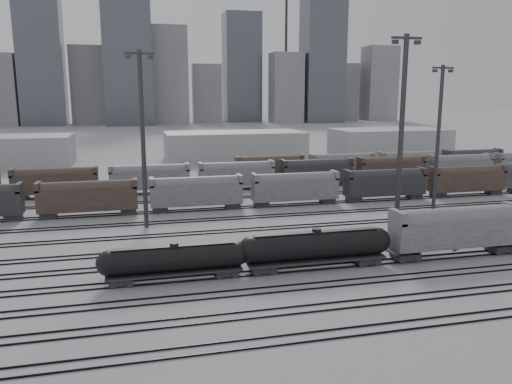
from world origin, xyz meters
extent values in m
plane|color=#ACACB1|center=(0.00, 0.00, 0.00)|extent=(900.00, 900.00, 0.00)
cube|color=black|center=(0.00, -14.72, 0.08)|extent=(220.00, 0.07, 0.16)
cube|color=black|center=(0.00, -13.28, 0.08)|extent=(220.00, 0.07, 0.16)
cube|color=black|center=(0.00, -9.72, 0.08)|extent=(220.00, 0.07, 0.16)
cube|color=black|center=(0.00, -8.28, 0.08)|extent=(220.00, 0.07, 0.16)
cube|color=black|center=(0.00, -4.72, 0.08)|extent=(220.00, 0.07, 0.16)
cube|color=black|center=(0.00, -3.28, 0.08)|extent=(220.00, 0.07, 0.16)
cube|color=black|center=(0.00, 0.28, 0.08)|extent=(220.00, 0.07, 0.16)
cube|color=black|center=(0.00, 1.72, 0.08)|extent=(220.00, 0.07, 0.16)
cube|color=black|center=(0.00, 5.28, 0.08)|extent=(220.00, 0.07, 0.16)
cube|color=black|center=(0.00, 6.72, 0.08)|extent=(220.00, 0.07, 0.16)
cube|color=black|center=(0.00, 10.28, 0.08)|extent=(220.00, 0.07, 0.16)
cube|color=black|center=(0.00, 11.72, 0.08)|extent=(220.00, 0.07, 0.16)
cube|color=black|center=(0.00, 17.28, 0.08)|extent=(220.00, 0.07, 0.16)
cube|color=black|center=(0.00, 18.72, 0.08)|extent=(220.00, 0.07, 0.16)
cube|color=black|center=(0.00, 24.28, 0.08)|extent=(220.00, 0.07, 0.16)
cube|color=black|center=(0.00, 25.72, 0.08)|extent=(220.00, 0.07, 0.16)
cube|color=black|center=(0.00, 31.28, 0.08)|extent=(220.00, 0.07, 0.16)
cube|color=black|center=(0.00, 32.72, 0.08)|extent=(220.00, 0.07, 0.16)
cube|color=black|center=(0.00, 39.28, 0.08)|extent=(220.00, 0.07, 0.16)
cube|color=black|center=(0.00, 40.72, 0.08)|extent=(220.00, 0.07, 0.16)
cube|color=black|center=(0.00, 47.28, 0.08)|extent=(220.00, 0.07, 0.16)
cube|color=black|center=(0.00, 48.72, 0.08)|extent=(220.00, 0.07, 0.16)
cube|color=black|center=(0.00, 55.28, 0.08)|extent=(220.00, 0.07, 0.16)
cube|color=black|center=(0.00, 56.72, 0.08)|extent=(220.00, 0.07, 0.16)
cube|color=#242427|center=(-20.49, 1.00, 0.49)|extent=(2.32, 1.88, 0.63)
cube|color=#242427|center=(-9.77, 1.00, 0.49)|extent=(2.32, 1.88, 0.63)
cube|color=#242427|center=(-15.13, 1.00, 0.94)|extent=(13.84, 2.41, 0.22)
cylinder|color=black|center=(-15.13, 1.00, 2.37)|extent=(12.95, 2.59, 2.59)
sphere|color=black|center=(-21.61, 1.00, 2.37)|extent=(2.59, 2.59, 2.59)
sphere|color=black|center=(-8.66, 1.00, 2.37)|extent=(2.59, 2.59, 2.59)
cylinder|color=black|center=(-15.13, 1.00, 3.80)|extent=(0.89, 0.89, 0.45)
cube|color=#242427|center=(-15.13, 1.00, 3.71)|extent=(12.50, 0.80, 0.05)
cube|color=#242427|center=(-5.75, 1.00, 0.55)|extent=(2.61, 2.11, 0.70)
cube|color=#242427|center=(6.30, 1.00, 0.55)|extent=(2.61, 2.11, 0.70)
cube|color=#242427|center=(0.27, 1.00, 1.05)|extent=(15.57, 2.71, 0.25)
cylinder|color=black|center=(0.27, 1.00, 2.66)|extent=(14.57, 2.91, 2.91)
sphere|color=black|center=(-7.01, 1.00, 2.66)|extent=(2.91, 2.91, 2.91)
sphere|color=black|center=(7.56, 1.00, 2.66)|extent=(2.91, 2.91, 2.91)
cylinder|color=black|center=(0.27, 1.00, 4.27)|extent=(1.00, 1.00, 0.50)
cube|color=#242427|center=(0.27, 1.00, 4.17)|extent=(14.07, 0.90, 0.06)
cube|color=#242427|center=(11.26, 1.00, 0.58)|extent=(2.77, 2.23, 0.74)
cube|color=#242427|center=(24.02, 1.00, 0.58)|extent=(2.77, 2.23, 0.74)
cube|color=gray|center=(17.64, 1.00, 3.08)|extent=(15.95, 3.19, 3.40)
cylinder|color=gray|center=(17.64, 1.00, 4.36)|extent=(14.46, 3.08, 3.08)
cube|color=gray|center=(9.98, 1.00, 5.21)|extent=(0.74, 3.19, 1.49)
cone|color=#242427|center=(17.64, 1.00, 1.01)|extent=(2.55, 2.55, 0.96)
cylinder|color=#333335|center=(-17.41, 23.06, 12.39)|extent=(0.63, 0.63, 24.77)
cube|color=#333335|center=(-17.41, 23.06, 24.28)|extent=(3.96, 0.30, 0.30)
cube|color=#333335|center=(-18.89, 23.06, 23.78)|extent=(0.69, 0.50, 0.50)
cube|color=#333335|center=(-15.92, 23.06, 23.78)|extent=(0.69, 0.50, 0.50)
cylinder|color=#333335|center=(16.12, 11.91, 13.26)|extent=(0.68, 0.68, 26.52)
cube|color=#333335|center=(16.12, 11.91, 25.99)|extent=(4.24, 0.32, 0.32)
cube|color=#333335|center=(14.53, 11.91, 25.46)|extent=(0.74, 0.53, 0.53)
cube|color=#333335|center=(17.71, 11.91, 25.46)|extent=(0.74, 0.53, 0.53)
cylinder|color=#333335|center=(29.22, 23.08, 11.70)|extent=(0.60, 0.60, 23.41)
cube|color=#333335|center=(29.22, 23.08, 22.94)|extent=(3.75, 0.28, 0.28)
cube|color=#333335|center=(27.82, 23.08, 22.47)|extent=(0.66, 0.47, 0.47)
cube|color=#333335|center=(30.63, 23.08, 22.47)|extent=(0.66, 0.47, 0.47)
cube|color=brown|center=(-26.00, 32.00, 2.80)|extent=(15.00, 3.00, 5.60)
cube|color=gray|center=(-9.00, 32.00, 2.80)|extent=(15.00, 3.00, 5.60)
cube|color=gray|center=(8.00, 32.00, 2.80)|extent=(15.00, 3.00, 5.60)
cube|color=#242427|center=(25.00, 32.00, 2.80)|extent=(15.00, 3.00, 5.60)
cube|color=brown|center=(42.00, 32.00, 2.80)|extent=(15.00, 3.00, 5.60)
cube|color=brown|center=(-33.00, 48.00, 2.80)|extent=(15.00, 3.00, 5.60)
cube|color=gray|center=(-16.00, 48.00, 2.80)|extent=(15.00, 3.00, 5.60)
cube|color=gray|center=(1.00, 48.00, 2.80)|extent=(15.00, 3.00, 5.60)
cube|color=#242427|center=(18.00, 48.00, 2.80)|extent=(15.00, 3.00, 5.60)
cube|color=brown|center=(35.00, 48.00, 2.80)|extent=(15.00, 3.00, 5.60)
cube|color=gray|center=(52.00, 48.00, 2.80)|extent=(15.00, 3.00, 5.60)
cube|color=brown|center=(10.00, 56.00, 2.80)|extent=(15.00, 3.00, 5.60)
cube|color=gray|center=(27.00, 56.00, 2.80)|extent=(15.00, 3.00, 5.60)
cube|color=gray|center=(44.00, 56.00, 2.80)|extent=(15.00, 3.00, 5.60)
cube|color=#242427|center=(61.00, 56.00, 2.80)|extent=(15.00, 3.00, 5.60)
cube|color=#AAAAAD|center=(10.00, 95.00, 4.00)|extent=(40.00, 18.00, 8.00)
cube|color=#AAAAAD|center=(60.00, 95.00, 4.00)|extent=(35.00, 18.00, 8.00)
cube|color=#4E565E|center=(-70.00, 280.00, 40.00)|extent=(25.00, 20.00, 80.00)
cube|color=#969699|center=(-45.00, 280.00, 24.00)|extent=(20.00, 16.00, 48.00)
cube|color=#4E565E|center=(-20.00, 280.00, 47.50)|extent=(28.00, 22.40, 95.00)
cube|color=#969699|center=(5.00, 280.00, 30.00)|extent=(22.00, 17.60, 60.00)
cube|color=#969699|center=(30.00, 280.00, 19.00)|extent=(18.00, 14.40, 38.00)
cube|color=#4E565E|center=(55.00, 280.00, 36.00)|extent=(24.00, 19.20, 72.00)
cube|color=#969699|center=(80.00, 280.00, 22.50)|extent=(20.00, 16.00, 45.00)
cube|color=#4E565E|center=(105.00, 280.00, 44.00)|extent=(26.00, 20.80, 88.00)
cube|color=#969699|center=(130.00, 280.00, 20.00)|extent=(18.00, 14.40, 40.00)
cube|color=#969699|center=(155.00, 280.00, 26.00)|extent=(22.00, 17.60, 52.00)
cylinder|color=#333335|center=(-30.00, 305.00, 50.00)|extent=(1.80, 1.80, 100.00)
cylinder|color=#333335|center=(90.00, 305.00, 50.00)|extent=(1.80, 1.80, 100.00)
camera|label=1|loc=(-18.63, -48.35, 18.94)|focal=35.00mm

